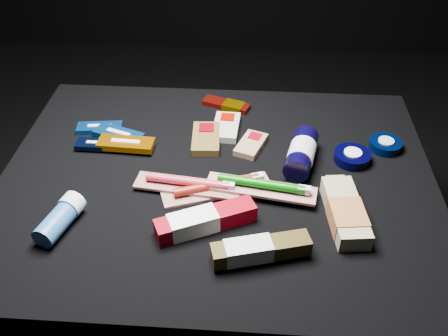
# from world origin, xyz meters

# --- Properties ---
(ground) EXTENTS (3.00, 3.00, 0.00)m
(ground) POSITION_xyz_m (0.00, 0.00, 0.00)
(ground) COLOR black
(ground) RESTS_ON ground
(cloth_table) EXTENTS (0.98, 0.78, 0.40)m
(cloth_table) POSITION_xyz_m (0.00, 0.00, 0.20)
(cloth_table) COLOR black
(cloth_table) RESTS_ON ground
(luna_bar_0) EXTENTS (0.12, 0.06, 0.01)m
(luna_bar_0) POSITION_xyz_m (-0.31, 0.17, 0.41)
(luna_bar_0) COLOR #0C469D
(luna_bar_0) RESTS_ON cloth_table
(luna_bar_1) EXTENTS (0.13, 0.09, 0.02)m
(luna_bar_1) POSITION_xyz_m (-0.26, 0.14, 0.41)
(luna_bar_1) COLOR #0D50A0
(luna_bar_1) RESTS_ON cloth_table
(luna_bar_2) EXTENTS (0.11, 0.04, 0.01)m
(luna_bar_2) POSITION_xyz_m (-0.29, 0.09, 0.41)
(luna_bar_2) COLOR black
(luna_bar_2) RESTS_ON cloth_table
(luna_bar_3) EXTENTS (0.14, 0.06, 0.02)m
(luna_bar_3) POSITION_xyz_m (-0.23, 0.09, 0.42)
(luna_bar_3) COLOR #CB7101
(luna_bar_3) RESTS_ON cloth_table
(clif_bar_0) EXTENTS (0.07, 0.13, 0.02)m
(clif_bar_0) POSITION_xyz_m (-0.04, 0.14, 0.41)
(clif_bar_0) COLOR brown
(clif_bar_0) RESTS_ON cloth_table
(clif_bar_1) EXTENTS (0.07, 0.12, 0.02)m
(clif_bar_1) POSITION_xyz_m (0.01, 0.19, 0.41)
(clif_bar_1) COLOR #B0B1AA
(clif_bar_1) RESTS_ON cloth_table
(clif_bar_2) EXTENTS (0.08, 0.11, 0.02)m
(clif_bar_2) POSITION_xyz_m (0.07, 0.12, 0.41)
(clif_bar_2) COLOR #A47D59
(clif_bar_2) RESTS_ON cloth_table
(power_bar) EXTENTS (0.13, 0.08, 0.02)m
(power_bar) POSITION_xyz_m (0.01, 0.30, 0.41)
(power_bar) COLOR maroon
(power_bar) RESTS_ON cloth_table
(lotion_bottle) EXTENTS (0.09, 0.19, 0.06)m
(lotion_bottle) POSITION_xyz_m (0.19, 0.06, 0.43)
(lotion_bottle) COLOR black
(lotion_bottle) RESTS_ON cloth_table
(cream_tin_upper) EXTENTS (0.08, 0.08, 0.02)m
(cream_tin_upper) POSITION_xyz_m (0.40, 0.14, 0.41)
(cream_tin_upper) COLOR black
(cream_tin_upper) RESTS_ON cloth_table
(cream_tin_lower) EXTENTS (0.08, 0.08, 0.03)m
(cream_tin_lower) POSITION_xyz_m (0.31, 0.08, 0.41)
(cream_tin_lower) COLOR black
(cream_tin_lower) RESTS_ON cloth_table
(bodywash_bottle) EXTENTS (0.08, 0.20, 0.04)m
(bodywash_bottle) POSITION_xyz_m (0.27, -0.12, 0.42)
(bodywash_bottle) COLOR tan
(bodywash_bottle) RESTS_ON cloth_table
(deodorant_stick) EXTENTS (0.08, 0.13, 0.05)m
(deodorant_stick) POSITION_xyz_m (-0.30, -0.17, 0.42)
(deodorant_stick) COLOR #285B90
(deodorant_stick) RESTS_ON cloth_table
(toothbrush_pack_0) EXTENTS (0.24, 0.13, 0.03)m
(toothbrush_pack_0) POSITION_xyz_m (0.01, -0.05, 0.41)
(toothbrush_pack_0) COLOR #AEA8A2
(toothbrush_pack_0) RESTS_ON cloth_table
(toothbrush_pack_1) EXTENTS (0.24, 0.08, 0.03)m
(toothbrush_pack_1) POSITION_xyz_m (-0.06, -0.05, 0.42)
(toothbrush_pack_1) COLOR #A8A09D
(toothbrush_pack_1) RESTS_ON cloth_table
(toothbrush_pack_2) EXTENTS (0.24, 0.09, 0.03)m
(toothbrush_pack_2) POSITION_xyz_m (0.10, -0.05, 0.42)
(toothbrush_pack_2) COLOR silver
(toothbrush_pack_2) RESTS_ON cloth_table
(toothpaste_carton_red) EXTENTS (0.20, 0.13, 0.04)m
(toothpaste_carton_red) POSITION_xyz_m (-0.02, -0.16, 0.42)
(toothpaste_carton_red) COLOR #90000F
(toothpaste_carton_red) RESTS_ON cloth_table
(toothpaste_carton_green) EXTENTS (0.19, 0.09, 0.04)m
(toothpaste_carton_green) POSITION_xyz_m (0.09, -0.23, 0.42)
(toothpaste_carton_green) COLOR #3D2F0E
(toothpaste_carton_green) RESTS_ON cloth_table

